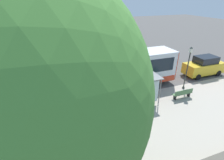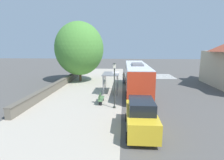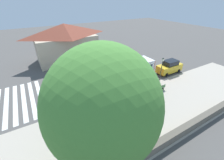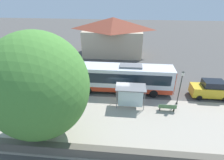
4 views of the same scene
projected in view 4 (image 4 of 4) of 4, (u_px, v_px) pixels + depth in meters
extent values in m
plane|color=#514F4C|center=(118.00, 98.00, 21.19)|extent=(120.00, 120.00, 0.00)
cube|color=#ADA393|center=(116.00, 123.00, 17.22)|extent=(9.00, 44.00, 0.02)
cube|color=silver|center=(61.00, 76.00, 26.35)|extent=(9.00, 0.50, 0.01)
cube|color=silver|center=(55.00, 76.00, 26.43)|extent=(9.00, 0.50, 0.01)
cube|color=silver|center=(49.00, 76.00, 26.51)|extent=(9.00, 0.50, 0.01)
cube|color=silver|center=(43.00, 75.00, 26.59)|extent=(9.00, 0.50, 0.01)
cube|color=silver|center=(37.00, 75.00, 26.67)|extent=(9.00, 0.50, 0.01)
cube|color=silver|center=(31.00, 75.00, 26.75)|extent=(9.00, 0.50, 0.01)
cube|color=#6B6356|center=(112.00, 154.00, 13.45)|extent=(0.50, 20.00, 0.90)
cube|color=#5B5449|center=(112.00, 150.00, 13.22)|extent=(0.60, 20.00, 0.08)
cube|color=#C6B293|center=(113.00, 42.00, 34.15)|extent=(6.36, 11.03, 4.89)
pyramid|color=brown|center=(113.00, 23.00, 32.50)|extent=(6.96, 11.63, 2.20)
cube|color=silver|center=(123.00, 77.00, 21.78)|extent=(2.49, 12.24, 2.93)
cube|color=black|center=(123.00, 75.00, 21.60)|extent=(2.53, 11.26, 1.29)
cube|color=red|center=(123.00, 86.00, 22.33)|extent=(2.53, 11.99, 0.59)
cube|color=red|center=(173.00, 80.00, 21.27)|extent=(2.53, 0.06, 2.81)
cube|color=black|center=(74.00, 67.00, 21.75)|extent=(1.87, 0.08, 0.41)
cube|color=slate|center=(131.00, 66.00, 20.97)|extent=(1.25, 2.69, 0.22)
cylinder|color=black|center=(88.00, 90.00, 21.77)|extent=(0.30, 1.00, 1.00)
cylinder|color=black|center=(92.00, 81.00, 23.83)|extent=(0.30, 1.00, 1.00)
cylinder|color=black|center=(154.00, 94.00, 21.09)|extent=(0.30, 1.00, 1.00)
cylinder|color=black|center=(152.00, 84.00, 23.15)|extent=(0.30, 1.00, 1.00)
cylinder|color=slate|center=(143.00, 93.00, 19.90)|extent=(0.08, 0.08, 2.31)
cylinder|color=slate|center=(118.00, 92.00, 20.15)|extent=(0.08, 0.08, 2.31)
cylinder|color=slate|center=(144.00, 101.00, 18.51)|extent=(0.08, 0.08, 2.31)
cylinder|color=slate|center=(117.00, 100.00, 18.76)|extent=(0.08, 0.08, 2.31)
cube|color=slate|center=(131.00, 87.00, 18.77)|extent=(1.87, 3.26, 0.08)
cube|color=silver|center=(130.00, 99.00, 18.60)|extent=(0.03, 2.66, 1.85)
cylinder|color=#2D3347|center=(84.00, 93.00, 21.42)|extent=(0.12, 0.12, 0.82)
cylinder|color=#2D3347|center=(85.00, 92.00, 21.56)|extent=(0.12, 0.12, 0.82)
cube|color=gray|center=(84.00, 87.00, 21.15)|extent=(0.34, 0.22, 0.66)
sphere|color=tan|center=(84.00, 84.00, 20.94)|extent=(0.23, 0.23, 0.23)
cube|color=#4C7247|center=(167.00, 107.00, 18.75)|extent=(0.40, 1.87, 0.06)
cube|color=#4C7247|center=(168.00, 106.00, 18.49)|extent=(0.04, 1.87, 0.40)
cube|color=black|center=(174.00, 109.00, 18.79)|extent=(0.32, 0.06, 0.45)
cube|color=black|center=(160.00, 109.00, 18.91)|extent=(0.32, 0.06, 0.45)
cylinder|color=#2D332D|center=(177.00, 103.00, 20.00)|extent=(0.24, 0.24, 0.16)
cylinder|color=#2D332D|center=(179.00, 90.00, 19.19)|extent=(0.10, 0.10, 3.66)
cube|color=silver|center=(183.00, 74.00, 18.25)|extent=(0.24, 0.24, 0.35)
pyramid|color=#2D332D|center=(183.00, 72.00, 18.14)|extent=(0.28, 0.28, 0.14)
cylinder|color=brown|center=(48.00, 123.00, 14.90)|extent=(0.39, 0.39, 3.12)
ellipsoid|color=#4C8C38|center=(40.00, 86.00, 13.20)|extent=(7.59, 7.59, 8.34)
cube|color=gold|center=(210.00, 91.00, 21.00)|extent=(1.84, 4.51, 1.18)
cube|color=black|center=(213.00, 84.00, 20.55)|extent=(1.56, 2.35, 0.73)
cylinder|color=black|center=(199.00, 98.00, 20.61)|extent=(0.22, 0.64, 0.64)
cylinder|color=black|center=(194.00, 90.00, 22.14)|extent=(0.22, 0.64, 0.64)
cylinder|color=black|center=(219.00, 91.00, 21.90)|extent=(0.22, 0.64, 0.64)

